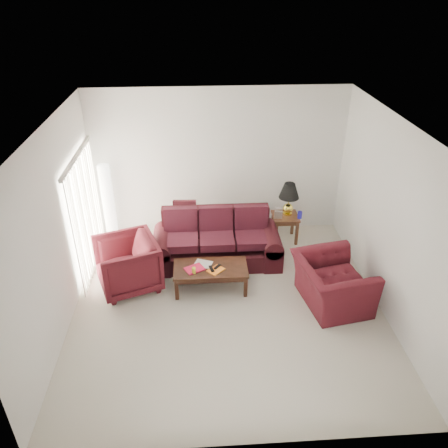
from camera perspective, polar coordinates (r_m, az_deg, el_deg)
name	(u,v)px	position (r m, az deg, el deg)	size (l,w,h in m)	color
floor	(227,304)	(7.36, 0.44, -10.43)	(5.00, 5.00, 0.00)	beige
blinds	(86,214)	(8.07, -17.63, 1.20)	(0.10, 2.00, 2.16)	silver
sofa	(217,240)	(8.09, -0.98, -2.04)	(2.37, 1.02, 0.97)	black
throw_pillow	(185,212)	(8.50, -5.15, 1.62)	(0.45, 0.13, 0.45)	black
end_table	(284,228)	(8.96, 7.90, -0.47)	(0.51, 0.51, 0.56)	#5C2A1F
table_lamp	(289,199)	(8.73, 8.44, 3.24)	(0.40, 0.40, 0.68)	yellow
clock	(278,215)	(8.68, 7.11, 1.23)	(0.16, 0.06, 0.16)	#B6B4B9
blue_canister	(300,215)	(8.75, 9.86, 1.18)	(0.09, 0.09, 0.14)	#201AAA
picture_frame	(278,208)	(8.93, 7.12, 2.06)	(0.12, 0.02, 0.15)	silver
floor_lamp	(108,204)	(8.92, -14.87, 2.59)	(0.27, 0.27, 1.65)	white
armchair_left	(127,264)	(7.65, -12.50, -5.15)	(0.98, 1.01, 0.92)	#420F16
armchair_right	(332,283)	(7.37, 13.90, -7.49)	(1.22, 1.06, 0.79)	#430F17
coffee_table	(211,278)	(7.57, -1.76, -7.02)	(1.26, 0.63, 0.44)	black
magazine_red	(194,269)	(7.40, -3.88, -5.87)	(0.31, 0.23, 0.02)	#BE1336
magazine_white	(203,264)	(7.51, -2.74, -5.21)	(0.29, 0.22, 0.02)	silver
magazine_orange	(216,270)	(7.36, -1.06, -6.03)	(0.26, 0.20, 0.02)	orange
remote_a	(211,269)	(7.36, -1.65, -5.85)	(0.05, 0.17, 0.02)	black
remote_b	(217,266)	(7.41, -0.86, -5.57)	(0.05, 0.15, 0.02)	black
yellow_glass	(194,270)	(7.28, -3.97, -6.07)	(0.06, 0.06, 0.11)	yellow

